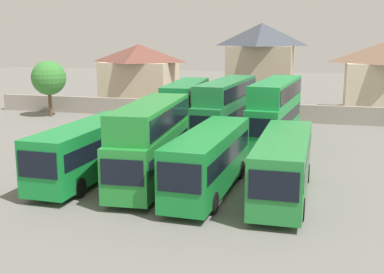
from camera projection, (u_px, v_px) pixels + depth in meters
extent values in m
plane|color=slate|center=(234.00, 130.00, 46.51)|extent=(140.00, 140.00, 0.00)
cube|color=gray|center=(244.00, 111.00, 51.85)|extent=(56.00, 0.50, 1.80)
cube|color=#168735|center=(88.00, 149.00, 30.68)|extent=(2.92, 10.62, 3.08)
cube|color=black|center=(37.00, 165.00, 25.65)|extent=(2.24, 0.16, 1.39)
cube|color=black|center=(88.00, 143.00, 30.61)|extent=(2.93, 9.78, 0.97)
cylinder|color=black|center=(79.00, 188.00, 27.56)|extent=(0.34, 1.11, 1.10)
cylinder|color=black|center=(42.00, 184.00, 28.23)|extent=(0.34, 1.11, 1.10)
cylinder|color=black|center=(128.00, 160.00, 33.69)|extent=(0.34, 1.11, 1.10)
cylinder|color=black|center=(96.00, 157.00, 34.35)|extent=(0.34, 1.11, 1.10)
cube|color=#228531|center=(151.00, 155.00, 29.70)|extent=(3.16, 10.43, 2.90)
cube|color=black|center=(122.00, 173.00, 24.67)|extent=(2.18, 0.23, 1.31)
cube|color=black|center=(150.00, 149.00, 29.63)|extent=(3.14, 9.61, 0.91)
cube|color=#228531|center=(151.00, 117.00, 29.49)|extent=(3.08, 9.91, 1.57)
cube|color=black|center=(151.00, 117.00, 29.49)|extent=(3.13, 9.40, 1.10)
cylinder|color=black|center=(156.00, 193.00, 26.68)|extent=(0.37, 1.12, 1.10)
cylinder|color=black|center=(114.00, 191.00, 27.11)|extent=(0.37, 1.12, 1.10)
cylinder|color=black|center=(181.00, 163.00, 32.81)|extent=(0.37, 1.12, 1.10)
cylinder|color=black|center=(147.00, 161.00, 33.23)|extent=(0.37, 1.12, 1.10)
cube|color=#168231|center=(209.00, 159.00, 28.26)|extent=(2.87, 10.59, 3.13)
cube|color=black|center=(179.00, 178.00, 23.26)|extent=(2.14, 0.17, 1.41)
cube|color=black|center=(209.00, 152.00, 28.18)|extent=(2.87, 9.75, 0.99)
cylinder|color=black|center=(213.00, 203.00, 25.17)|extent=(0.35, 1.11, 1.10)
cylinder|color=black|center=(171.00, 198.00, 25.82)|extent=(0.35, 1.11, 1.10)
cylinder|color=black|center=(240.00, 169.00, 31.26)|extent=(0.35, 1.11, 1.10)
cylinder|color=black|center=(206.00, 167.00, 31.91)|extent=(0.35, 1.11, 1.10)
cube|color=#238136|center=(283.00, 164.00, 27.38)|extent=(2.56, 10.52, 3.02)
cube|color=black|center=(274.00, 186.00, 22.31)|extent=(2.24, 0.08, 1.36)
cube|color=black|center=(284.00, 158.00, 27.30)|extent=(2.60, 9.68, 0.95)
cylinder|color=black|center=(301.00, 209.00, 24.27)|extent=(0.30, 1.10, 1.10)
cylinder|color=black|center=(253.00, 205.00, 24.85)|extent=(0.30, 1.10, 1.10)
cylinder|color=black|center=(307.00, 173.00, 30.44)|extent=(0.30, 1.10, 1.10)
cylinder|color=black|center=(268.00, 171.00, 31.02)|extent=(0.30, 1.10, 1.10)
cube|color=#187D3A|center=(186.00, 116.00, 43.10)|extent=(3.10, 10.29, 2.94)
cube|color=black|center=(172.00, 123.00, 38.12)|extent=(2.11, 0.23, 1.32)
cube|color=black|center=(186.00, 112.00, 43.02)|extent=(3.08, 9.49, 0.93)
cube|color=#187D3A|center=(186.00, 91.00, 42.90)|extent=(3.02, 9.78, 1.41)
cube|color=black|center=(186.00, 91.00, 42.90)|extent=(3.07, 9.28, 0.99)
cylinder|color=black|center=(191.00, 139.00, 40.13)|extent=(0.38, 1.12, 1.10)
cylinder|color=black|center=(164.00, 138.00, 40.53)|extent=(0.38, 1.12, 1.10)
cylinder|color=black|center=(204.00, 125.00, 46.18)|extent=(0.38, 1.12, 1.10)
cylinder|color=black|center=(181.00, 124.00, 46.59)|extent=(0.38, 1.12, 1.10)
cube|color=#207C3F|center=(226.00, 117.00, 42.38)|extent=(3.33, 12.11, 3.02)
cube|color=black|center=(204.00, 125.00, 36.76)|extent=(2.16, 0.24, 1.36)
cube|color=black|center=(226.00, 113.00, 42.31)|extent=(3.30, 11.16, 0.95)
cube|color=#207C3F|center=(227.00, 90.00, 42.19)|extent=(3.24, 11.51, 1.56)
cube|color=black|center=(227.00, 90.00, 42.19)|extent=(3.28, 10.92, 1.09)
cylinder|color=black|center=(227.00, 143.00, 38.86)|extent=(0.38, 1.12, 1.10)
cylinder|color=black|center=(199.00, 141.00, 39.58)|extent=(0.38, 1.12, 1.10)
cylinder|color=black|center=(249.00, 126.00, 45.72)|extent=(0.38, 1.12, 1.10)
cylinder|color=black|center=(224.00, 124.00, 46.44)|extent=(0.38, 1.12, 1.10)
cube|color=#1B8E3F|center=(275.00, 120.00, 41.08)|extent=(3.43, 11.61, 3.03)
cube|color=black|center=(260.00, 128.00, 35.71)|extent=(2.17, 0.26, 1.36)
cube|color=black|center=(275.00, 116.00, 41.01)|extent=(3.39, 10.70, 0.95)
cube|color=#1B8E3F|center=(277.00, 91.00, 40.86)|extent=(3.33, 11.04, 1.67)
cube|color=black|center=(277.00, 91.00, 40.86)|extent=(3.37, 10.48, 1.17)
cylinder|color=black|center=(281.00, 146.00, 37.70)|extent=(0.39, 1.12, 1.10)
cylinder|color=black|center=(251.00, 144.00, 38.45)|extent=(0.39, 1.12, 1.10)
cylinder|color=black|center=(295.00, 129.00, 44.24)|extent=(0.39, 1.12, 1.10)
cylinder|color=black|center=(269.00, 127.00, 44.99)|extent=(0.39, 1.12, 1.10)
cube|color=#C6B293|center=(140.00, 83.00, 62.29)|extent=(8.27, 6.60, 5.29)
pyramid|color=brown|center=(139.00, 53.00, 61.53)|extent=(8.68, 6.93, 2.12)
cube|color=tan|center=(261.00, 78.00, 58.10)|extent=(7.13, 6.32, 7.35)
pyramid|color=#3D424C|center=(262.00, 34.00, 57.10)|extent=(7.49, 6.63, 2.53)
cube|color=beige|center=(384.00, 88.00, 56.22)|extent=(8.45, 7.31, 5.54)
cylinder|color=brown|center=(50.00, 103.00, 54.02)|extent=(0.37, 0.37, 2.84)
sphere|color=#387F33|center=(49.00, 78.00, 53.47)|extent=(3.64, 3.64, 3.64)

